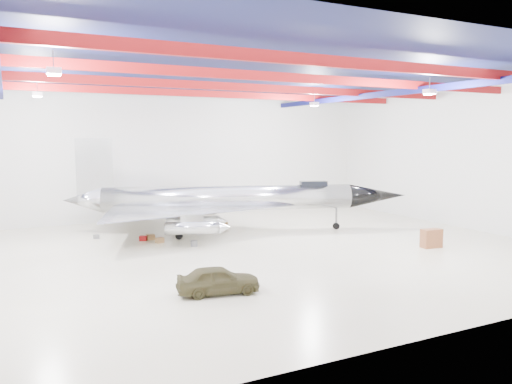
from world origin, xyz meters
TOP-DOWN VIEW (x-y plane):
  - floor at (0.00, 0.00)m, footprint 40.00×40.00m
  - wall_back at (0.00, 15.00)m, footprint 40.00×0.00m
  - wall_right at (20.00, 0.00)m, footprint 0.00×30.00m
  - ceiling at (0.00, 0.00)m, footprint 40.00×40.00m
  - ceiling_structure at (0.00, 0.00)m, footprint 39.50×29.50m
  - jet_aircraft at (2.81, 6.49)m, footprint 24.96×18.73m
  - jeep at (-3.48, -6.95)m, footprint 4.00×2.21m
  - desk at (12.43, -4.24)m, footprint 1.38×0.80m
  - crate_ply at (-2.89, 4.98)m, footprint 0.60×0.54m
  - toolbox_red at (-3.72, 6.17)m, footprint 0.61×0.56m
  - engine_drum at (-1.18, 2.91)m, footprint 0.49×0.49m
  - parts_bin at (3.14, 8.39)m, footprint 0.79×0.71m
  - crate_small at (-6.50, 8.38)m, footprint 0.45×0.40m
  - oil_barrel at (-3.18, 6.28)m, footprint 0.55×0.45m
  - spares_box at (1.68, 9.16)m, footprint 0.45×0.45m

SIDE VIEW (x-z plane):
  - floor at x=0.00m, z-range 0.00..0.00m
  - crate_small at x=-6.50m, z-range 0.00..0.27m
  - toolbox_red at x=-3.72m, z-range 0.00..0.34m
  - crate_ply at x=-2.89m, z-range 0.00..0.35m
  - oil_barrel at x=-3.18m, z-range 0.00..0.37m
  - spares_box at x=1.68m, z-range 0.00..0.38m
  - engine_drum at x=-1.18m, z-range 0.00..0.40m
  - parts_bin at x=3.14m, z-range 0.00..0.45m
  - desk at x=12.43m, z-range 0.00..1.21m
  - jeep at x=-3.48m, z-range 0.00..1.29m
  - jet_aircraft at x=2.81m, z-range -1.21..5.83m
  - wall_back at x=0.00m, z-range -14.50..25.50m
  - wall_right at x=20.00m, z-range -9.50..20.50m
  - ceiling_structure at x=0.00m, z-range 9.79..10.86m
  - ceiling at x=0.00m, z-range 11.00..11.00m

